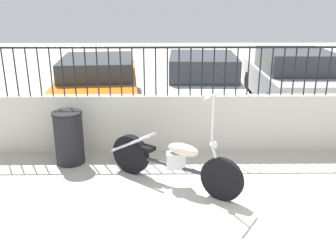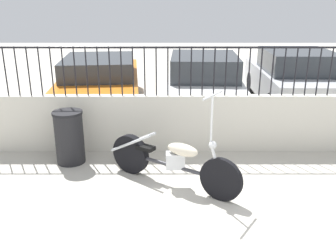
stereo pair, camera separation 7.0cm
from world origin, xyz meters
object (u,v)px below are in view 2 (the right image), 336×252
(motorcycle_dark_grey, at_px, (166,159))
(car_white, at_px, (203,83))
(trash_bin, at_px, (69,137))
(car_orange, at_px, (100,81))
(car_silver, at_px, (294,79))

(motorcycle_dark_grey, bearing_deg, car_white, 110.31)
(car_white, bearing_deg, trash_bin, 142.98)
(trash_bin, distance_m, car_orange, 3.47)
(motorcycle_dark_grey, distance_m, car_silver, 5.37)
(motorcycle_dark_grey, distance_m, car_white, 3.96)
(car_orange, xyz_separation_m, car_white, (2.59, -0.40, 0.04))
(car_white, relative_size, car_silver, 1.00)
(motorcycle_dark_grey, height_order, car_silver, motorcycle_dark_grey)
(motorcycle_dark_grey, height_order, trash_bin, motorcycle_dark_grey)
(car_silver, bearing_deg, car_orange, 91.51)
(trash_bin, bearing_deg, motorcycle_dark_grey, -25.23)
(trash_bin, bearing_deg, car_orange, 90.90)
(car_orange, bearing_deg, car_silver, -94.83)
(car_orange, bearing_deg, car_white, -103.83)
(trash_bin, distance_m, car_white, 3.99)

